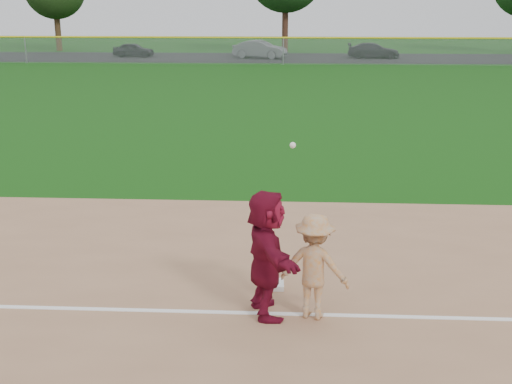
# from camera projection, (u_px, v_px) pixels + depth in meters

# --- Properties ---
(ground) EXTENTS (160.00, 160.00, 0.00)m
(ground) POSITION_uv_depth(u_px,v_px,m) (251.00, 292.00, 10.72)
(ground) COLOR #12470D
(ground) RESTS_ON ground
(foul_line) EXTENTS (60.00, 0.10, 0.01)m
(foul_line) POSITION_uv_depth(u_px,v_px,m) (248.00, 313.00, 9.95)
(foul_line) COLOR white
(foul_line) RESTS_ON infield_dirt
(parking_asphalt) EXTENTS (120.00, 10.00, 0.01)m
(parking_asphalt) POSITION_uv_depth(u_px,v_px,m) (284.00, 58.00, 54.73)
(parking_asphalt) COLOR black
(parking_asphalt) RESTS_ON ground
(first_base) EXTENTS (0.39, 0.39, 0.09)m
(first_base) POSITION_uv_depth(u_px,v_px,m) (273.00, 284.00, 10.86)
(first_base) COLOR silver
(first_base) RESTS_ON infield_dirt
(base_runner) EXTENTS (1.05, 1.94, 2.00)m
(base_runner) POSITION_uv_depth(u_px,v_px,m) (266.00, 254.00, 9.66)
(base_runner) COLOR maroon
(base_runner) RESTS_ON infield_dirt
(car_left) EXTENTS (3.56, 1.54, 1.20)m
(car_left) POSITION_uv_depth(u_px,v_px,m) (134.00, 50.00, 55.46)
(car_left) COLOR black
(car_left) RESTS_ON parking_asphalt
(car_mid) EXTENTS (4.74, 2.78, 1.48)m
(car_mid) POSITION_uv_depth(u_px,v_px,m) (260.00, 49.00, 53.94)
(car_mid) COLOR #585A5F
(car_mid) RESTS_ON parking_asphalt
(car_right) EXTENTS (4.49, 2.11, 1.27)m
(car_right) POSITION_uv_depth(u_px,v_px,m) (373.00, 51.00, 54.07)
(car_right) COLOR black
(car_right) RESTS_ON parking_asphalt
(first_base_play) EXTENTS (1.19, 1.05, 2.61)m
(first_base_play) POSITION_uv_depth(u_px,v_px,m) (314.00, 266.00, 9.63)
(first_base_play) COLOR #A0A0A3
(first_base_play) RESTS_ON infield_dirt
(outfield_fence) EXTENTS (110.00, 0.12, 110.00)m
(outfield_fence) POSITION_uv_depth(u_px,v_px,m) (283.00, 38.00, 48.43)
(outfield_fence) COLOR #999EA0
(outfield_fence) RESTS_ON ground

